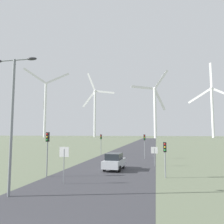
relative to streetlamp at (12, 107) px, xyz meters
The scene contains 13 objects.
road_surface 41.52m from the streetlamp, 83.98° to the left, with size 10.00×240.00×0.01m.
streetlamp is the anchor object (origin of this frame).
stop_sign_near 5.83m from the streetlamp, 62.98° to the left, with size 0.81×0.07×2.95m.
stop_sign_far 18.11m from the streetlamp, 58.67° to the left, with size 0.81×0.07×2.35m.
traffic_light_post_near_left 7.04m from the streetlamp, 96.71° to the left, with size 0.28×0.33×4.15m.
traffic_light_post_near_right 13.39m from the streetlamp, 38.10° to the left, with size 0.28×0.33×3.23m.
traffic_light_post_mid_left 27.17m from the streetlamp, 91.53° to the left, with size 0.28×0.33×3.81m.
traffic_light_post_mid_right 24.23m from the streetlamp, 71.65° to the left, with size 0.28×0.34×3.84m.
car_approaching 13.25m from the streetlamp, 67.13° to the left, with size 2.04×4.20×1.83m.
wind_turbine_far_left 197.15m from the streetlamp, 117.88° to the left, with size 37.42×20.23×64.29m.
wind_turbine_left 211.29m from the streetlamp, 104.37° to the left, with size 34.27×2.60×67.30m.
wind_turbine_center 164.41m from the streetlamp, 86.82° to the left, with size 29.62×8.39×55.42m.
wind_turbine_right 199.18m from the streetlamp, 72.96° to the left, with size 38.54×14.33×66.32m.
Camera 1 is at (5.09, -5.80, 4.08)m, focal length 35.00 mm.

